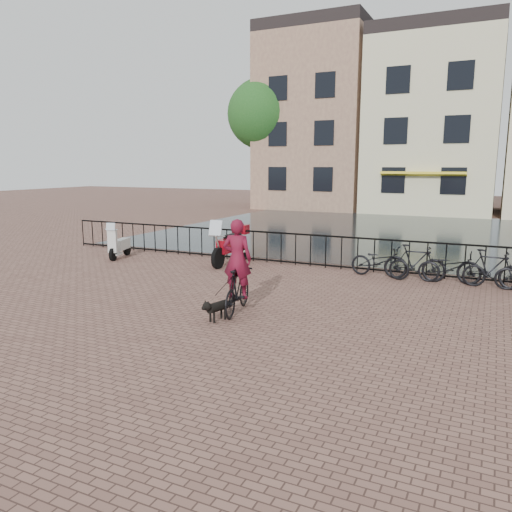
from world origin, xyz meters
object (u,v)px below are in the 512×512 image
at_px(dog, 218,309).
at_px(scooter, 120,239).
at_px(cyclist, 237,272).
at_px(motorcycle, 230,240).

distance_m(dog, scooter, 8.04).
bearing_deg(dog, cyclist, 96.46).
relative_size(dog, scooter, 0.51).
bearing_deg(cyclist, scooter, -41.42).
relative_size(dog, motorcycle, 0.35).
height_order(motorcycle, scooter, motorcycle).
distance_m(cyclist, scooter, 7.74).
bearing_deg(motorcycle, cyclist, -60.57).
bearing_deg(dog, scooter, 159.25).
bearing_deg(cyclist, motorcycle, -70.46).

